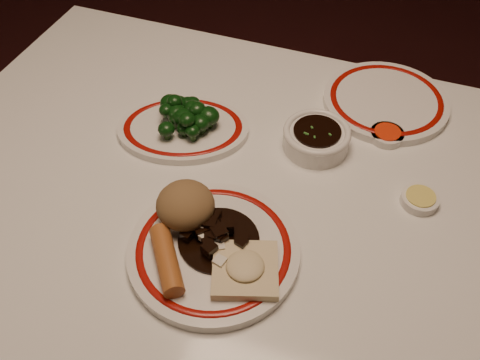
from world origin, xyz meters
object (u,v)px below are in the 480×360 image
spring_roll (167,260)px  fried_wonton (245,269)px  stirfry_heap (216,236)px  broccoli_plate (183,129)px  main_plate (214,250)px  rice_mound (185,205)px  soy_bowl (316,139)px  dining_table (234,225)px  broccoli_pile (185,114)px

spring_roll → fried_wonton: bearing=-22.3°
stirfry_heap → broccoli_plate: stirfry_heap is taller
main_plate → fried_wonton: bearing=-22.8°
rice_mound → soy_bowl: (0.15, 0.25, -0.03)m
dining_table → soy_bowl: size_ratio=9.81×
stirfry_heap → main_plate: bearing=-88.9°
spring_roll → fried_wonton: spring_roll is taller
stirfry_heap → broccoli_plate: (-0.16, 0.23, -0.02)m
spring_roll → fried_wonton: (0.11, 0.03, -0.01)m
broccoli_pile → main_plate: bearing=-57.7°
stirfry_heap → soy_bowl: stirfry_heap is taller
fried_wonton → soy_bowl: size_ratio=1.01×
fried_wonton → broccoli_pile: bearing=128.5°
stirfry_heap → soy_bowl: bearing=72.3°
spring_roll → stirfry_heap: size_ratio=0.91×
spring_roll → broccoli_pile: (-0.11, 0.31, 0.01)m
dining_table → fried_wonton: size_ratio=9.72×
dining_table → broccoli_pile: bearing=139.9°
rice_mound → stirfry_heap: (0.06, -0.02, -0.02)m
main_plate → stirfry_heap: stirfry_heap is taller
spring_roll → stirfry_heap: same height
rice_mound → fried_wonton: size_ratio=0.76×
dining_table → main_plate: (0.02, -0.13, 0.10)m
rice_mound → fried_wonton: 0.14m
rice_mound → broccoli_plate: 0.23m
spring_roll → broccoli_plate: bearing=73.7°
dining_table → main_plate: 0.17m
stirfry_heap → rice_mound: bearing=158.1°
rice_mound → soy_bowl: rice_mound is taller
fried_wonton → broccoli_plate: size_ratio=0.41×
dining_table → main_plate: size_ratio=3.66×
fried_wonton → broccoli_plate: fried_wonton is taller
dining_table → soy_bowl: soy_bowl is taller
spring_roll → dining_table: bearing=42.3°
broccoli_plate → broccoli_pile: (0.00, 0.01, 0.03)m
broccoli_pile → soy_bowl: broccoli_pile is taller
dining_table → stirfry_heap: bearing=-82.6°
rice_mound → main_plate: bearing=-31.9°
spring_roll → main_plate: bearing=9.7°
dining_table → spring_roll: spring_roll is taller
broccoli_plate → soy_bowl: 0.25m
dining_table → soy_bowl: (0.10, 0.16, 0.11)m
rice_mound → stirfry_heap: bearing=-21.9°
rice_mound → stirfry_heap: rice_mound is taller
rice_mound → broccoli_plate: rice_mound is taller
broccoli_pile → soy_bowl: size_ratio=1.02×
dining_table → stirfry_heap: size_ratio=9.36×
broccoli_plate → soy_bowl: soy_bowl is taller
broccoli_pile → stirfry_heap: bearing=-56.3°
main_plate → stirfry_heap: size_ratio=2.56×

